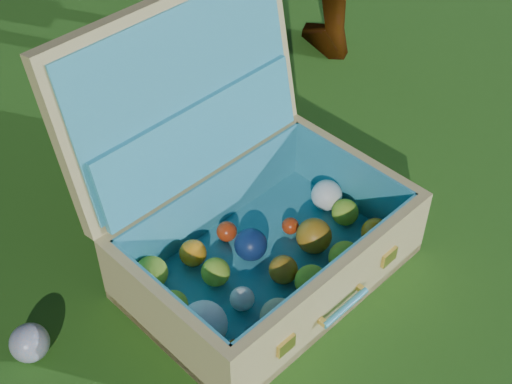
% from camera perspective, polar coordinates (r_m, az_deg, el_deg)
% --- Properties ---
extents(ground, '(60.00, 60.00, 0.00)m').
position_cam_1_polar(ground, '(1.54, 4.50, -8.23)').
color(ground, '#215114').
rests_on(ground, ground).
extents(stray_ball, '(0.08, 0.08, 0.08)m').
position_cam_1_polar(stray_ball, '(1.48, -17.66, -11.42)').
color(stray_ball, teal).
rests_on(stray_ball, ground).
extents(suitcase, '(0.74, 0.70, 0.56)m').
position_cam_1_polar(suitcase, '(1.49, -1.21, -1.05)').
color(suitcase, tan).
rests_on(suitcase, ground).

